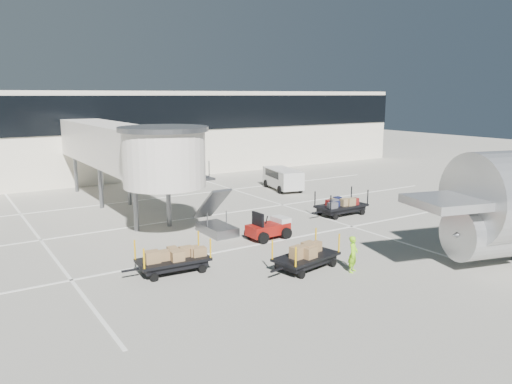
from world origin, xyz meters
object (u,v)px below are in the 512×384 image
box_cart_near (305,257)px  ground_worker (353,254)px  minivan (282,177)px  box_cart_far (175,259)px  suitcase_cart (342,206)px  baggage_tug (269,228)px

box_cart_near → ground_worker: bearing=-54.5°
minivan → box_cart_far: bearing=-127.0°
suitcase_cart → box_cart_near: suitcase_cart is taller
baggage_tug → ground_worker: ground_worker is taller
suitcase_cart → box_cart_far: 13.96m
baggage_tug → box_cart_near: (-1.35, -4.85, -0.01)m
box_cart_near → box_cart_far: box_cart_far is taller
baggage_tug → minivan: minivan is taller
ground_worker → minivan: minivan is taller
ground_worker → box_cart_near: bearing=108.1°
baggage_tug → suitcase_cart: 7.25m
minivan → box_cart_near: bearing=-110.4°
suitcase_cart → box_cart_far: suitcase_cart is taller
baggage_tug → box_cart_far: baggage_tug is taller
baggage_tug → ground_worker: (0.16, -6.31, 0.25)m
baggage_tug → suitcase_cart: (7.00, 1.89, 0.02)m
baggage_tug → ground_worker: bearing=-91.1°
ground_worker → minivan: (8.77, 17.50, 0.20)m
baggage_tug → minivan: bearing=48.8°
box_cart_far → minivan: size_ratio=0.82×
baggage_tug → suitcase_cart: size_ratio=0.59×
box_cart_far → baggage_tug: bearing=21.9°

